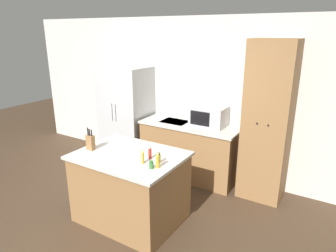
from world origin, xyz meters
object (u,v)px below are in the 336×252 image
at_px(knife_block, 90,142).
at_px(spice_bottle_green_herb, 159,158).
at_px(refrigerator, 126,115).
at_px(spice_bottle_short_red, 150,153).
at_px(spice_bottle_pale_salt, 158,161).
at_px(pantry_cabinet, 267,122).
at_px(spice_bottle_tall_dark, 151,165).
at_px(spice_bottle_amber_oil, 143,158).
at_px(microwave, 209,116).

height_order(knife_block, spice_bottle_green_herb, knife_block).
bearing_deg(refrigerator, knife_block, -65.87).
bearing_deg(spice_bottle_short_red, knife_block, -168.13).
relative_size(spice_bottle_green_herb, spice_bottle_pale_salt, 0.74).
xyz_separation_m(pantry_cabinet, spice_bottle_short_red, (-1.00, -1.47, -0.15)).
relative_size(pantry_cabinet, spice_bottle_tall_dark, 25.29).
bearing_deg(spice_bottle_tall_dark, spice_bottle_amber_oil, 160.35).
height_order(refrigerator, spice_bottle_short_red, refrigerator).
height_order(spice_bottle_short_red, spice_bottle_pale_salt, spice_bottle_pale_salt).
relative_size(refrigerator, microwave, 3.30).
distance_m(knife_block, spice_bottle_green_herb, 0.98).
bearing_deg(spice_bottle_tall_dark, spice_bottle_pale_salt, 49.46).
xyz_separation_m(spice_bottle_short_red, spice_bottle_pale_salt, (0.22, -0.16, 0.01)).
distance_m(knife_block, spice_bottle_short_red, 0.83).
distance_m(pantry_cabinet, knife_block, 2.44).
bearing_deg(pantry_cabinet, spice_bottle_tall_dark, -116.10).
height_order(pantry_cabinet, spice_bottle_green_herb, pantry_cabinet).
bearing_deg(knife_block, spice_bottle_short_red, 11.87).
bearing_deg(knife_block, spice_bottle_tall_dark, -2.77).
xyz_separation_m(spice_bottle_tall_dark, spice_bottle_pale_salt, (0.05, 0.06, 0.04)).
bearing_deg(spice_bottle_short_red, spice_bottle_green_herb, -18.84).
bearing_deg(microwave, spice_bottle_pale_salt, -85.27).
relative_size(microwave, spice_bottle_amber_oil, 3.53).
relative_size(refrigerator, spice_bottle_tall_dark, 19.68).
bearing_deg(spice_bottle_tall_dark, microwave, 92.99).
bearing_deg(knife_block, pantry_cabinet, 42.28).
distance_m(spice_bottle_short_red, spice_bottle_pale_salt, 0.27).
height_order(pantry_cabinet, knife_block, pantry_cabinet).
bearing_deg(spice_bottle_green_herb, knife_block, -173.22).
relative_size(refrigerator, knife_block, 6.06).
bearing_deg(spice_bottle_short_red, spice_bottle_pale_salt, -36.46).
height_order(pantry_cabinet, spice_bottle_pale_salt, pantry_cabinet).
height_order(knife_block, spice_bottle_amber_oil, knife_block).
height_order(microwave, spice_bottle_green_herb, microwave).
relative_size(microwave, spice_bottle_short_red, 3.40).
distance_m(microwave, spice_bottle_tall_dark, 1.74).
bearing_deg(refrigerator, spice_bottle_amber_oil, -45.83).
bearing_deg(spice_bottle_tall_dark, knife_block, 177.23).
distance_m(refrigerator, knife_block, 1.73).
bearing_deg(spice_bottle_pale_salt, pantry_cabinet, 64.49).
bearing_deg(refrigerator, microwave, 3.99).
bearing_deg(spice_bottle_amber_oil, spice_bottle_tall_dark, -19.65).
height_order(spice_bottle_tall_dark, spice_bottle_green_herb, spice_bottle_green_herb).
distance_m(spice_bottle_tall_dark, spice_bottle_pale_salt, 0.08).
height_order(spice_bottle_short_red, spice_bottle_green_herb, spice_bottle_short_red).
bearing_deg(spice_bottle_pale_salt, spice_bottle_short_red, 143.54).
height_order(spice_bottle_tall_dark, spice_bottle_short_red, spice_bottle_short_red).
xyz_separation_m(refrigerator, spice_bottle_short_red, (1.51, -1.41, 0.10)).
bearing_deg(spice_bottle_green_herb, refrigerator, 138.88).
distance_m(microwave, knife_block, 1.91).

